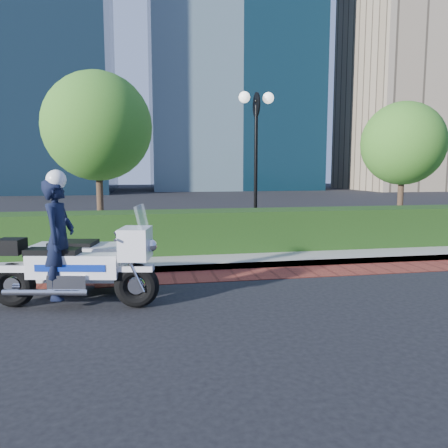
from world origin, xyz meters
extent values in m
plane|color=black|center=(0.00, 0.00, 0.00)|extent=(120.00, 120.00, 0.00)
cube|color=maroon|center=(0.00, 1.50, 0.01)|extent=(60.00, 1.00, 0.01)
cube|color=gray|center=(0.00, 6.00, 0.07)|extent=(60.00, 8.00, 0.15)
cube|color=black|center=(0.00, 3.60, 0.65)|extent=(18.00, 1.20, 1.00)
cylinder|color=black|center=(1.00, 5.20, 0.30)|extent=(0.30, 0.30, 0.30)
cylinder|color=black|center=(1.00, 5.20, 2.15)|extent=(0.10, 0.10, 3.70)
cylinder|color=black|center=(1.00, 5.20, 4.00)|extent=(0.04, 0.70, 0.70)
sphere|color=white|center=(0.65, 5.20, 4.20)|extent=(0.32, 0.32, 0.32)
sphere|color=white|center=(1.35, 5.20, 4.20)|extent=(0.32, 0.32, 0.32)
cylinder|color=#332319|center=(-3.50, 6.50, 1.23)|extent=(0.20, 0.20, 2.17)
sphere|color=#386619|center=(-3.50, 6.50, 3.44)|extent=(3.20, 3.20, 3.20)
cylinder|color=#332319|center=(6.50, 6.50, 1.11)|extent=(0.20, 0.20, 1.92)
sphere|color=#386619|center=(6.50, 6.50, 3.05)|extent=(2.80, 2.80, 2.80)
cube|color=gray|center=(28.00, 38.00, 14.00)|extent=(14.00, 12.00, 28.00)
torus|color=black|center=(-4.29, 0.09, 0.36)|extent=(0.74, 0.36, 0.72)
torus|color=black|center=(-2.38, -0.30, 0.36)|extent=(0.74, 0.36, 0.72)
cube|color=silver|center=(-3.34, -0.11, 0.67)|extent=(1.45, 0.62, 0.37)
cube|color=silver|center=(-3.39, -0.10, 0.41)|extent=(0.67, 0.54, 0.30)
cube|color=silver|center=(-2.38, -0.30, 1.03)|extent=(0.54, 0.67, 0.49)
cube|color=silver|center=(-2.27, -0.33, 1.41)|extent=(0.24, 0.56, 0.43)
cube|color=black|center=(-3.65, -0.04, 0.89)|extent=(0.86, 0.48, 0.11)
cube|color=black|center=(-4.29, 0.09, 0.98)|extent=(0.44, 0.42, 0.24)
cube|color=silver|center=(-3.36, 0.84, 0.54)|extent=(1.80, 1.08, 0.60)
cube|color=black|center=(-3.47, 0.86, 0.87)|extent=(0.85, 0.68, 0.09)
torus|color=black|center=(-3.37, 1.37, 0.27)|extent=(0.57, 0.28, 0.54)
imported|color=black|center=(-3.55, -0.07, 1.10)|extent=(0.57, 0.76, 1.87)
sphere|color=white|center=(-3.55, -0.07, 2.01)|extent=(0.30, 0.30, 0.30)
camera|label=1|loc=(-2.28, -7.11, 2.15)|focal=35.00mm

